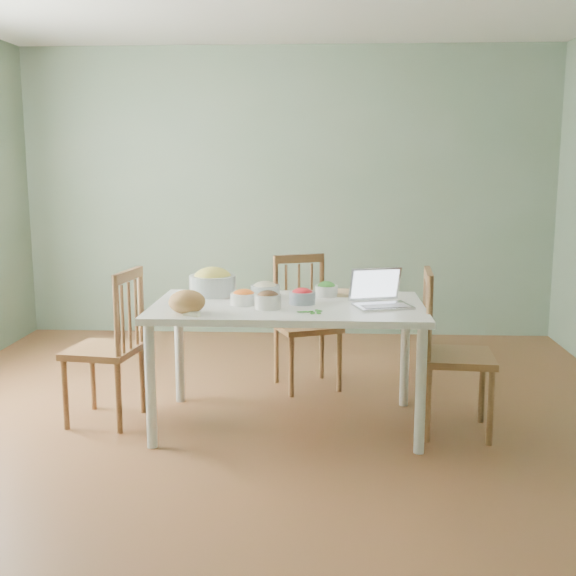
# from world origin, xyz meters

# --- Properties ---
(floor) EXTENTS (5.00, 5.00, 0.00)m
(floor) POSITION_xyz_m (0.00, 0.00, 0.00)
(floor) COLOR brown
(floor) RESTS_ON ground
(wall_back) EXTENTS (5.00, 0.00, 2.70)m
(wall_back) POSITION_xyz_m (0.00, 2.50, 1.35)
(wall_back) COLOR #5B7257
(wall_back) RESTS_ON ground
(wall_front) EXTENTS (5.00, 0.00, 2.70)m
(wall_front) POSITION_xyz_m (0.00, -2.50, 1.35)
(wall_front) COLOR #5B7257
(wall_front) RESTS_ON ground
(dining_table) EXTENTS (1.66, 0.94, 0.78)m
(dining_table) POSITION_xyz_m (0.13, 0.03, 0.39)
(dining_table) COLOR white
(dining_table) RESTS_ON floor
(chair_far) EXTENTS (0.55, 0.54, 0.97)m
(chair_far) POSITION_xyz_m (0.23, 0.80, 0.48)
(chair_far) COLOR brown
(chair_far) RESTS_ON floor
(chair_left) EXTENTS (0.47, 0.49, 0.98)m
(chair_left) POSITION_xyz_m (-1.04, 0.04, 0.49)
(chair_left) COLOR brown
(chair_left) RESTS_ON floor
(chair_right) EXTENTS (0.46, 0.48, 1.00)m
(chair_right) POSITION_xyz_m (1.17, -0.04, 0.50)
(chair_right) COLOR brown
(chair_right) RESTS_ON floor
(bread_boule) EXTENTS (0.24, 0.24, 0.14)m
(bread_boule) POSITION_xyz_m (-0.43, -0.28, 0.85)
(bread_boule) COLOR #A3804C
(bread_boule) RESTS_ON dining_table
(butter_stick) EXTENTS (0.10, 0.07, 0.03)m
(butter_stick) POSITION_xyz_m (-0.39, -0.35, 0.79)
(butter_stick) COLOR beige
(butter_stick) RESTS_ON dining_table
(bowl_squash) EXTENTS (0.40, 0.40, 0.18)m
(bowl_squash) POSITION_xyz_m (-0.38, 0.31, 0.87)
(bowl_squash) COLOR #E5C15A
(bowl_squash) RESTS_ON dining_table
(bowl_carrot) EXTENTS (0.18, 0.18, 0.09)m
(bowl_carrot) POSITION_xyz_m (-0.14, 0.00, 0.83)
(bowl_carrot) COLOR #CA3700
(bowl_carrot) RESTS_ON dining_table
(bowl_onion) EXTENTS (0.24, 0.24, 0.10)m
(bowl_onion) POSITION_xyz_m (-0.02, 0.24, 0.83)
(bowl_onion) COLOR beige
(bowl_onion) RESTS_ON dining_table
(bowl_mushroom) EXTENTS (0.21, 0.21, 0.10)m
(bowl_mushroom) POSITION_xyz_m (0.02, -0.11, 0.83)
(bowl_mushroom) COLOR #462E1A
(bowl_mushroom) RESTS_ON dining_table
(bowl_redpep) EXTENTS (0.20, 0.20, 0.10)m
(bowl_redpep) POSITION_xyz_m (0.22, 0.04, 0.83)
(bowl_redpep) COLOR #BD0016
(bowl_redpep) RESTS_ON dining_table
(bowl_broccoli) EXTENTS (0.19, 0.19, 0.09)m
(bowl_broccoli) POSITION_xyz_m (0.37, 0.31, 0.83)
(bowl_broccoli) COLOR #19611F
(bowl_broccoli) RESTS_ON dining_table
(flatbread) EXTENTS (0.25, 0.25, 0.02)m
(flatbread) POSITION_xyz_m (0.48, 0.38, 0.79)
(flatbread) COLOR tan
(flatbread) RESTS_ON dining_table
(basil_bunch) EXTENTS (0.18, 0.18, 0.02)m
(basil_bunch) POSITION_xyz_m (0.27, -0.21, 0.79)
(basil_bunch) COLOR #1F6B1B
(basil_bunch) RESTS_ON dining_table
(laptop) EXTENTS (0.39, 0.37, 0.22)m
(laptop) POSITION_xyz_m (0.71, -0.04, 0.89)
(laptop) COLOR silver
(laptop) RESTS_ON dining_table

